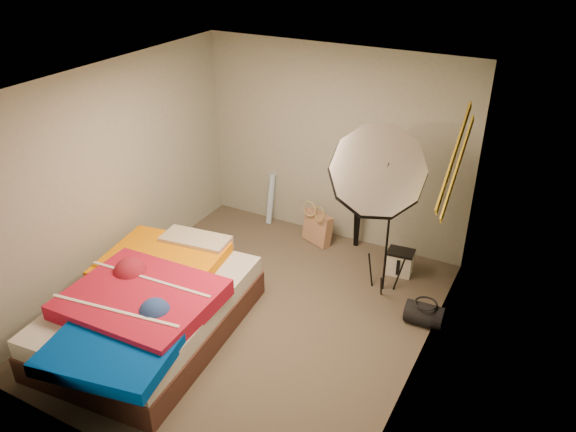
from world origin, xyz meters
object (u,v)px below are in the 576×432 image
Objects in this scene: bed at (150,308)px; tote_bag at (318,228)px; wrapping_roll at (271,199)px; duffel_bag at (424,314)px; camera_case at (400,263)px; camera_tripod at (359,192)px; photo_umbrella at (377,173)px.

tote_bag is at bearing 73.93° from bed.
wrapping_roll is at bearing 92.27° from bed.
duffel_bag is 0.16× the size of bed.
camera_case is 2.94m from bed.
tote_bag is 0.59× the size of wrapping_roll.
camera_case is at bearing 49.96° from bed.
tote_bag is at bearing -161.97° from camera_tripod.
wrapping_roll is 2.04m from camera_case.
camera_tripod reaches higher than wrapping_roll.
camera_tripod is at bearing 134.19° from duffel_bag.
wrapping_roll is at bearing 152.10° from duffel_bag.
photo_umbrella reaches higher than tote_bag.
photo_umbrella reaches higher than camera_case.
wrapping_roll is 2.46× the size of camera_case.
camera_tripod reaches higher than bed.
bed is (0.10, -2.64, -0.03)m from wrapping_roll.
camera_case is at bearing -26.97° from camera_tripod.
photo_umbrella is at bearing -113.23° from camera_case.
photo_umbrella is 1.56× the size of camera_tripod.
wrapping_roll is 2.64m from bed.
duffel_bag is at bearing -43.08° from camera_tripod.
wrapping_roll is 1.36m from camera_tripod.
photo_umbrella reaches higher than bed.
duffel_bag is at bearing -16.87° from photo_umbrella.
duffel_bag is (2.51, -1.18, -0.23)m from wrapping_roll.
camera_tripod is at bearing 40.52° from tote_bag.
camera_case is 0.12× the size of bed.
duffel_bag is (0.52, -0.79, -0.02)m from camera_case.
camera_case is at bearing 72.36° from photo_umbrella.
camera_tripod reaches higher than tote_bag.
wrapping_roll is 2.35m from photo_umbrella.
bed is 1.18× the size of photo_umbrella.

